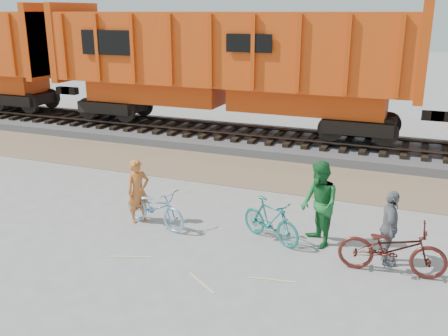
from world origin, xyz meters
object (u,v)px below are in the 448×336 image
(person_solo, at_px, (138,191))
(bicycle_maroon, at_px, (392,248))
(hopper_car_center, at_px, (227,63))
(person_woman, at_px, (390,228))
(bicycle_teal, at_px, (271,220))
(bicycle_blue, at_px, (155,207))
(person_man, at_px, (319,204))

(person_solo, bearing_deg, bicycle_maroon, -57.88)
(hopper_car_center, distance_m, bicycle_maroon, 11.13)
(person_solo, bearing_deg, person_woman, -53.94)
(bicycle_teal, relative_size, person_solo, 1.04)
(hopper_car_center, bearing_deg, bicycle_blue, -80.16)
(person_man, bearing_deg, person_woman, 41.89)
(bicycle_maroon, bearing_deg, person_solo, 82.22)
(bicycle_maroon, bearing_deg, bicycle_blue, 82.94)
(bicycle_maroon, relative_size, person_solo, 1.31)
(bicycle_blue, distance_m, person_solo, 0.59)
(bicycle_maroon, relative_size, person_man, 1.08)
(bicycle_teal, bearing_deg, person_woman, -67.34)
(bicycle_maroon, bearing_deg, bicycle_teal, 74.46)
(hopper_car_center, height_order, bicycle_blue, hopper_car_center)
(person_woman, bearing_deg, bicycle_maroon, -174.62)
(hopper_car_center, bearing_deg, person_woman, -50.64)
(hopper_car_center, bearing_deg, bicycle_maroon, -51.57)
(hopper_car_center, relative_size, bicycle_blue, 7.83)
(bicycle_blue, xyz_separation_m, person_woman, (5.22, 0.11, 0.30))
(bicycle_blue, distance_m, person_man, 3.80)
(person_man, bearing_deg, person_solo, -121.01)
(bicycle_maroon, xyz_separation_m, person_man, (-1.57, 0.73, 0.40))
(bicycle_blue, bearing_deg, hopper_car_center, 24.72)
(bicycle_teal, relative_size, bicycle_maroon, 0.80)
(bicycle_teal, bearing_deg, person_solo, 118.05)
(bicycle_blue, relative_size, person_man, 0.96)
(hopper_car_center, bearing_deg, bicycle_teal, -62.38)
(bicycle_blue, bearing_deg, person_man, -68.46)
(person_man, bearing_deg, hopper_car_center, 178.07)
(bicycle_blue, relative_size, person_woman, 1.16)
(person_man, distance_m, person_woman, 1.52)
(hopper_car_center, relative_size, person_woman, 9.09)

